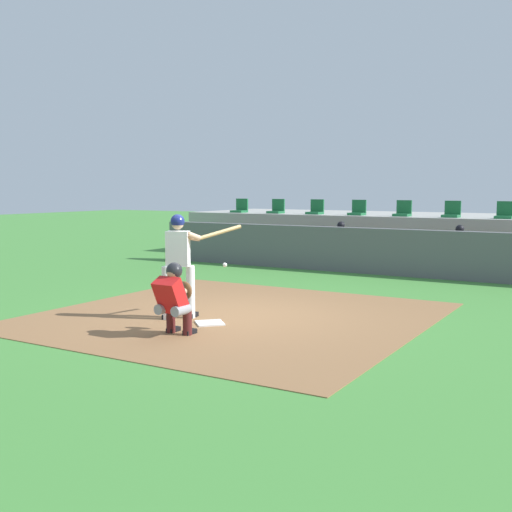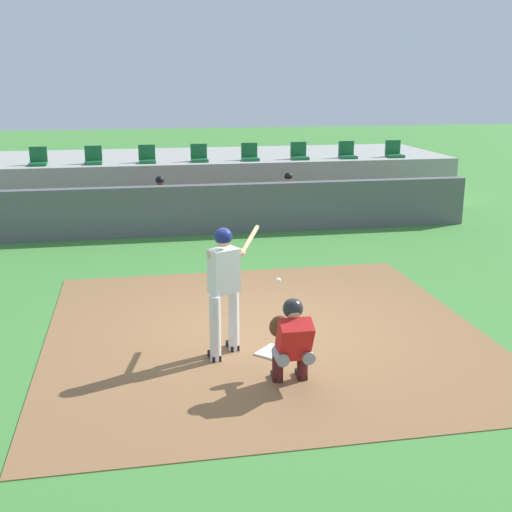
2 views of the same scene
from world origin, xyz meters
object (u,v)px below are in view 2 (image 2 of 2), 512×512
(dugout_player_0, at_px, (161,201))
(stadium_seat_5, at_px, (250,155))
(dugout_player_1, at_px, (289,197))
(stadium_seat_7, at_px, (347,153))
(catcher_crouched, at_px, (292,339))
(stadium_seat_3, at_px, (147,158))
(stadium_seat_1, at_px, (38,160))
(stadium_seat_6, at_px, (299,154))
(batter_at_plate, at_px, (225,283))
(stadium_seat_8, at_px, (394,152))
(home_plate, at_px, (276,352))
(stadium_seat_2, at_px, (93,159))
(stadium_seat_4, at_px, (199,157))

(dugout_player_0, height_order, stadium_seat_5, stadium_seat_5)
(dugout_player_1, bearing_deg, stadium_seat_7, 42.59)
(catcher_crouched, height_order, stadium_seat_3, stadium_seat_3)
(stadium_seat_1, relative_size, stadium_seat_6, 1.00)
(batter_at_plate, xyz_separation_m, catcher_crouched, (0.68, -1.02, -0.43))
(stadium_seat_1, bearing_deg, dugout_player_0, -32.92)
(dugout_player_1, height_order, stadium_seat_3, stadium_seat_3)
(stadium_seat_8, bearing_deg, dugout_player_0, -163.72)
(home_plate, xyz_separation_m, stadium_seat_8, (5.78, 10.18, 1.51))
(batter_at_plate, distance_m, stadium_seat_7, 11.27)
(home_plate, relative_size, batter_at_plate, 0.24)
(dugout_player_1, xyz_separation_m, stadium_seat_6, (0.77, 2.03, 0.86))
(stadium_seat_1, height_order, stadium_seat_6, same)
(dugout_player_0, bearing_deg, stadium_seat_7, 20.22)
(stadium_seat_1, xyz_separation_m, stadium_seat_2, (1.44, 0.00, 0.00))
(stadium_seat_3, height_order, stadium_seat_6, same)
(stadium_seat_3, distance_m, stadium_seat_7, 5.78)
(catcher_crouched, relative_size, stadium_seat_3, 3.33)
(dugout_player_1, distance_m, stadium_seat_6, 2.34)
(batter_at_plate, bearing_deg, stadium_seat_4, 86.13)
(stadium_seat_3, distance_m, stadium_seat_6, 4.33)
(home_plate, distance_m, stadium_seat_3, 10.39)
(dugout_player_0, relative_size, stadium_seat_7, 2.71)
(catcher_crouched, relative_size, stadium_seat_1, 3.33)
(batter_at_plate, relative_size, stadium_seat_2, 3.76)
(stadium_seat_5, height_order, stadium_seat_8, same)
(batter_at_plate, bearing_deg, dugout_player_0, 93.62)
(home_plate, xyz_separation_m, stadium_seat_6, (2.89, 10.18, 1.51))
(stadium_seat_2, relative_size, stadium_seat_8, 1.00)
(stadium_seat_4, bearing_deg, dugout_player_1, -43.82)
(home_plate, xyz_separation_m, stadium_seat_7, (4.33, 10.18, 1.51))
(dugout_player_1, relative_size, stadium_seat_5, 2.71)
(stadium_seat_4, distance_m, stadium_seat_6, 2.89)
(stadium_seat_3, xyz_separation_m, stadium_seat_8, (7.22, 0.00, 0.00))
(stadium_seat_3, xyz_separation_m, stadium_seat_4, (1.44, 0.00, 0.00))
(stadium_seat_1, relative_size, stadium_seat_4, 1.00)
(dugout_player_0, bearing_deg, stadium_seat_6, 26.51)
(home_plate, height_order, stadium_seat_7, stadium_seat_7)
(stadium_seat_7, bearing_deg, catcher_crouched, -111.36)
(stadium_seat_6, bearing_deg, dugout_player_1, -110.70)
(stadium_seat_3, bearing_deg, stadium_seat_4, 0.00)
(dugout_player_0, xyz_separation_m, stadium_seat_3, (-0.25, 2.03, 0.86))
(stadium_seat_2, relative_size, stadium_seat_3, 1.00)
(stadium_seat_8, bearing_deg, stadium_seat_2, 180.00)
(batter_at_plate, distance_m, stadium_seat_1, 10.73)
(stadium_seat_2, relative_size, stadium_seat_7, 1.00)
(stadium_seat_5, xyz_separation_m, stadium_seat_7, (2.89, 0.00, 0.00))
(stadium_seat_1, bearing_deg, stadium_seat_4, 0.00)
(stadium_seat_4, xyz_separation_m, stadium_seat_8, (5.78, 0.00, 0.00))
(home_plate, height_order, dugout_player_1, dugout_player_1)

